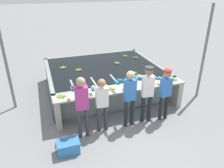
{
  "coord_description": "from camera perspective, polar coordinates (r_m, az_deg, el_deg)",
  "views": [
    {
      "loc": [
        -2.17,
        -5.12,
        3.8
      ],
      "look_at": [
        0.0,
        1.18,
        0.64
      ],
      "focal_mm": 35.0,
      "sensor_mm": 36.0,
      "label": 1
    }
  ],
  "objects": [
    {
      "name": "knife_1",
      "position": [
        6.96,
        13.31,
        0.23
      ],
      "size": [
        0.3,
        0.22,
        0.02
      ],
      "color": "silver",
      "rests_on": "work_ledge"
    },
    {
      "name": "ground_plane",
      "position": [
        6.74,
        3.32,
        -9.06
      ],
      "size": [
        80.0,
        80.0,
        0.0
      ],
      "primitive_type": "plane",
      "color": "gray",
      "rests_on": "ground"
    },
    {
      "name": "banana_bunch_ledge_0",
      "position": [
        6.38,
        -0.2,
        -1.31
      ],
      "size": [
        0.26,
        0.28,
        0.08
      ],
      "color": "#7FAD33",
      "rests_on": "work_ledge"
    },
    {
      "name": "support_post_right",
      "position": [
        7.99,
        22.97,
        7.33
      ],
      "size": [
        0.09,
        0.09,
        3.2
      ],
      "color": "slate",
      "rests_on": "ground"
    },
    {
      "name": "worker_2",
      "position": [
        5.97,
        4.53,
        -2.5
      ],
      "size": [
        0.44,
        0.73,
        1.69
      ],
      "color": "#1E2328",
      "rests_on": "ground"
    },
    {
      "name": "banana_bunch_floating_5",
      "position": [
        7.55,
        5.66,
        2.91
      ],
      "size": [
        0.28,
        0.28,
        0.08
      ],
      "color": "#9EC642",
      "rests_on": "wash_tank"
    },
    {
      "name": "wash_tank",
      "position": [
        8.28,
        -2.14,
        1.46
      ],
      "size": [
        4.07,
        3.4,
        0.92
      ],
      "color": "gray",
      "rests_on": "ground"
    },
    {
      "name": "banana_bunch_floating_2",
      "position": [
        9.13,
        6.16,
        6.89
      ],
      "size": [
        0.28,
        0.28,
        0.08
      ],
      "color": "#7FAD33",
      "rests_on": "wash_tank"
    },
    {
      "name": "banana_bunch_floating_4",
      "position": [
        8.45,
        1.27,
        5.5
      ],
      "size": [
        0.28,
        0.27,
        0.08
      ],
      "color": "#93BC3D",
      "rests_on": "wash_tank"
    },
    {
      "name": "banana_bunch_ledge_1",
      "position": [
        6.15,
        -13.09,
        -3.12
      ],
      "size": [
        0.28,
        0.28,
        0.08
      ],
      "color": "#8CB738",
      "rests_on": "work_ledge"
    },
    {
      "name": "knife_0",
      "position": [
        6.81,
        8.0,
        0.12
      ],
      "size": [
        0.24,
        0.29,
        0.02
      ],
      "color": "silver",
      "rests_on": "work_ledge"
    },
    {
      "name": "banana_bunch_floating_3",
      "position": [
        8.19,
        -12.69,
        4.22
      ],
      "size": [
        0.28,
        0.27,
        0.08
      ],
      "color": "#9EC642",
      "rests_on": "wash_tank"
    },
    {
      "name": "worker_3",
      "position": [
        6.2,
        9.19,
        -1.27
      ],
      "size": [
        0.45,
        0.74,
        1.73
      ],
      "color": "#1E2328",
      "rests_on": "ground"
    },
    {
      "name": "support_post_left",
      "position": [
        7.35,
        -26.03,
        5.29
      ],
      "size": [
        0.09,
        0.09,
        3.2
      ],
      "color": "slate",
      "rests_on": "ground"
    },
    {
      "name": "worker_0",
      "position": [
        5.56,
        -7.91,
        -4.62
      ],
      "size": [
        0.41,
        0.72,
        1.73
      ],
      "color": "#38383D",
      "rests_on": "ground"
    },
    {
      "name": "worker_1",
      "position": [
        5.81,
        -2.7,
        -4.34
      ],
      "size": [
        0.44,
        0.72,
        1.56
      ],
      "color": "#38383D",
      "rests_on": "ground"
    },
    {
      "name": "crate",
      "position": [
        5.6,
        -11.34,
        -15.77
      ],
      "size": [
        0.55,
        0.39,
        0.32
      ],
      "color": "#3375B7",
      "rests_on": "ground"
    },
    {
      "name": "banana_bunch_ledge_2",
      "position": [
        7.28,
        15.76,
        1.18
      ],
      "size": [
        0.28,
        0.28,
        0.08
      ],
      "color": "#75A333",
      "rests_on": "work_ledge"
    },
    {
      "name": "banana_bunch_floating_1",
      "position": [
        7.87,
        -8.75,
        3.67
      ],
      "size": [
        0.27,
        0.28,
        0.08
      ],
      "color": "#8CB738",
      "rests_on": "wash_tank"
    },
    {
      "name": "worker_4",
      "position": [
        6.46,
        13.63,
        -1.52
      ],
      "size": [
        0.43,
        0.72,
        1.59
      ],
      "color": "#1E2328",
      "rests_on": "ground"
    },
    {
      "name": "work_ledge",
      "position": [
        6.58,
        2.72,
        -3.41
      ],
      "size": [
        4.07,
        0.45,
        0.92
      ],
      "color": "#A8A393",
      "rests_on": "ground"
    },
    {
      "name": "banana_bunch_floating_0",
      "position": [
        9.29,
        3.43,
        7.32
      ],
      "size": [
        0.25,
        0.25,
        0.08
      ],
      "color": "#93BC3D",
      "rests_on": "wash_tank"
    }
  ]
}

